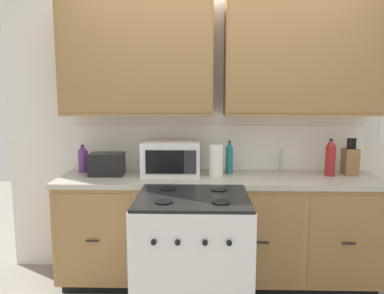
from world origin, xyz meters
The scene contains 11 objects.
wall_unit centered at (0.00, 0.50, 1.66)m, with size 3.80×0.40×2.44m.
counter_run centered at (0.00, 0.30, 0.48)m, with size 2.63×0.64×0.93m.
stove_range centered at (-0.20, -0.33, 0.47)m, with size 0.76×0.68×0.95m.
microwave centered at (-0.39, 0.37, 1.07)m, with size 0.48×0.37×0.28m.
toaster centered at (-0.93, 0.32, 1.03)m, with size 0.28×0.18×0.19m.
knife_block centered at (1.12, 0.42, 1.05)m, with size 0.11×0.14×0.31m.
sink_faucet centered at (0.56, 0.51, 1.03)m, with size 0.02×0.02×0.20m, color #B2B5BA.
paper_towel_roll centered at (-0.02, 0.31, 1.06)m, with size 0.12×0.12×0.26m, color white.
bottle_red centered at (0.93, 0.35, 1.09)m, with size 0.08×0.08×0.31m.
bottle_teal centered at (0.10, 0.42, 1.07)m, with size 0.06×0.06×0.28m.
bottle_violet centered at (-1.17, 0.45, 1.05)m, with size 0.08×0.08×0.24m.
Camera 1 is at (-0.14, -2.77, 1.61)m, focal length 35.35 mm.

